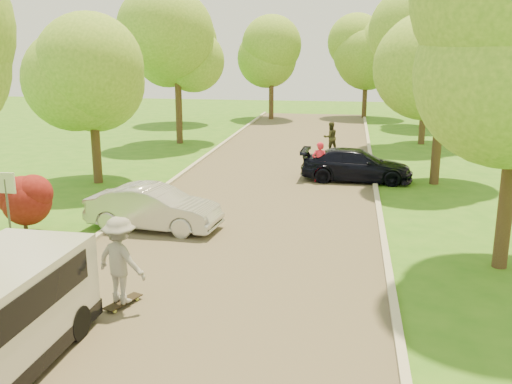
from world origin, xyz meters
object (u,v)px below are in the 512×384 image
Objects in this scene: street_sign at (7,195)px; skateboarder at (121,260)px; longboard at (123,302)px; person_striped at (319,162)px; dark_sedan at (356,165)px; silver_sedan at (154,208)px; person_olive at (330,137)px.

street_sign reaches higher than skateboarder.
skateboarder reaches higher than longboard.
person_striped is (3.41, 12.24, 0.72)m from longboard.
street_sign is at bearing -11.27° from skateboarder.
skateboarder is (0.00, -0.00, 0.94)m from longboard.
person_striped reaches higher than dark_sedan.
longboard is (-4.89, -12.70, -0.55)m from dark_sedan.
longboard is (4.21, -2.67, -1.46)m from street_sign.
longboard is 0.94m from skateboarder.
skateboarder is at bearing 61.67° from person_striped.
person_striped reaches higher than silver_sedan.
street_sign reaches higher than person_olive.
street_sign reaches higher than longboard.
person_olive is (7.80, 16.44, -0.77)m from street_sign.
person_striped is at bearing -84.48° from longboard.
dark_sedan is 2.44× the size of skateboarder.
street_sign is 12.25m from person_striped.
person_striped is (3.41, 12.24, -0.22)m from skateboarder.
dark_sedan is 1.56m from person_striped.
dark_sedan is at bearing 73.31° from person_olive.
street_sign reaches higher than dark_sedan.
person_olive is (4.72, 13.90, 0.13)m from silver_sedan.
longboard is at bearing -42.36° from skateboarder.
silver_sedan is at bearing 43.11° from person_olive.
dark_sedan is 13.62m from longboard.
dark_sedan is at bearing -32.44° from silver_sedan.
street_sign is 18.21m from person_olive.
person_striped is at bearing -84.48° from skateboarder.
person_olive is at bearing 13.46° from dark_sedan.
skateboarder is 19.44m from person_olive.
street_sign is 5.01m from skateboarder.
street_sign is 2.22× the size of longboard.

